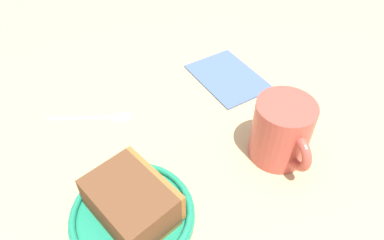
{
  "coord_description": "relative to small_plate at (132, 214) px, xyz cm",
  "views": [
    {
      "loc": [
        -6.39,
        -24.76,
        37.77
      ],
      "look_at": [
        5.17,
        8.12,
        3.0
      ],
      "focal_mm": 33.13,
      "sensor_mm": 36.0,
      "label": 1
    }
  ],
  "objects": [
    {
      "name": "folded_napkin",
      "position": [
        21.19,
        20.86,
        -0.59
      ],
      "size": [
        12.2,
        15.04,
        0.6
      ],
      "primitive_type": "cube",
      "rotation": [
        0.0,
        0.0,
        0.22
      ],
      "color": "slate",
      "rests_on": "ground_plane"
    },
    {
      "name": "teaspoon",
      "position": [
        0.05,
        18.02,
        -0.54
      ],
      "size": [
        12.55,
        5.14,
        0.8
      ],
      "color": "silver",
      "rests_on": "ground_plane"
    },
    {
      "name": "ground_plane",
      "position": [
        5.85,
        2.28,
        -2.58
      ],
      "size": [
        159.2,
        159.2,
        3.37
      ],
      "primitive_type": "cube",
      "color": "tan"
    },
    {
      "name": "cake_slice",
      "position": [
        0.24,
        0.11,
        2.56
      ],
      "size": [
        10.76,
        11.98,
        4.78
      ],
      "color": "#9E662D",
      "rests_on": "small_plate"
    },
    {
      "name": "tea_mug",
      "position": [
        20.81,
        3.19,
        3.63
      ],
      "size": [
        7.62,
        10.16,
        8.83
      ],
      "color": "#BF4C3F",
      "rests_on": "ground_plane"
    },
    {
      "name": "small_plate",
      "position": [
        0.0,
        0.0,
        0.0
      ],
      "size": [
        14.62,
        14.62,
        1.81
      ],
      "color": "#1E8C66",
      "rests_on": "ground_plane"
    }
  ]
}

